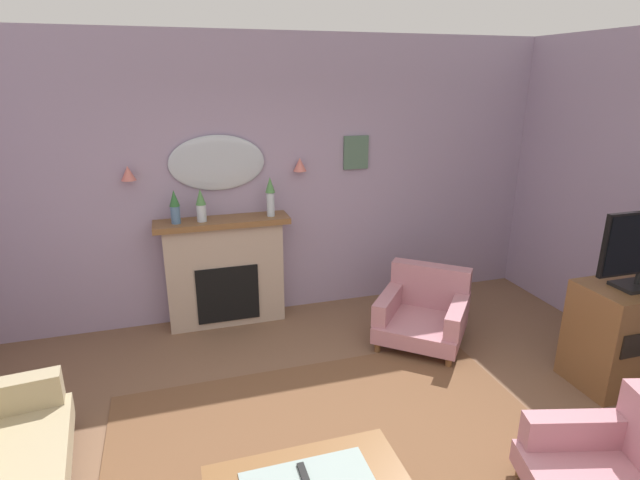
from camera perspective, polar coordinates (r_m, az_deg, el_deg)
The scene contains 14 objects.
wall_back at distance 5.39m, azimuth -6.26°, elevation 6.78°, with size 7.31×0.10×2.97m, color #9E8CA8.
patterned_rug at distance 3.81m, azimuth 2.46°, elevation -23.57°, with size 3.20×2.40×0.01m, color brown.
fireplace at distance 5.37m, azimuth -10.74°, elevation -3.69°, with size 1.36×0.36×1.16m.
mantel_vase_centre at distance 5.09m, azimuth -16.24°, elevation 3.73°, with size 0.10×0.10×0.34m.
mantel_vase_left at distance 5.10m, azimuth -13.43°, elevation 3.92°, with size 0.10×0.10×0.33m.
mantel_vase_right at distance 5.17m, azimuth -5.70°, elevation 5.16°, with size 0.10×0.10×0.41m.
wall_mirror at distance 5.21m, azimuth -11.66°, elevation 8.61°, with size 0.96×0.06×0.56m, color #B2BCC6.
wall_sconce_left at distance 5.16m, azimuth -21.06°, elevation 7.12°, with size 0.14×0.14×0.14m, color #D17066.
wall_sconce_right at distance 5.31m, azimuth -2.31°, elevation 8.60°, with size 0.14×0.14×0.14m, color #D17066.
framed_picture at distance 5.55m, azimuth 4.12°, elevation 9.92°, with size 0.28×0.03×0.36m, color #4C6B56.
tv_remote at distance 3.05m, azimuth -1.88°, elevation -25.15°, with size 0.04×0.16×0.02m, color black.
armchair_in_corner at distance 3.70m, azimuth 31.30°, elevation -22.17°, with size 1.00×0.99×0.71m.
armchair_by_coffee_table at distance 5.17m, azimuth 11.77°, elevation -7.89°, with size 1.14×1.14×0.71m.
tv_cabinet at distance 5.04m, azimuth 31.32°, elevation -9.23°, with size 0.80×0.57×0.90m.
Camera 1 is at (-0.97, -2.47, 2.54)m, focal length 28.05 mm.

